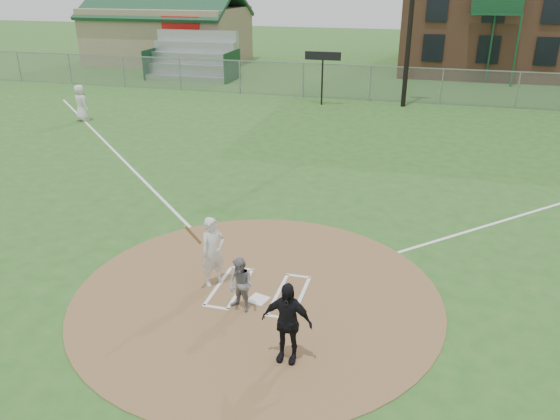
% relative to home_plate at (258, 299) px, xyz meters
% --- Properties ---
extents(ground, '(140.00, 140.00, 0.00)m').
position_rel_home_plate_xyz_m(ground, '(-0.09, 0.22, -0.03)').
color(ground, '#2A591E').
rests_on(ground, ground).
extents(dirt_circle, '(8.40, 8.40, 0.02)m').
position_rel_home_plate_xyz_m(dirt_circle, '(-0.09, 0.22, -0.02)').
color(dirt_circle, olive).
rests_on(dirt_circle, ground).
extents(home_plate, '(0.50, 0.50, 0.03)m').
position_rel_home_plate_xyz_m(home_plate, '(0.00, 0.00, 0.00)').
color(home_plate, white).
rests_on(home_plate, dirt_circle).
extents(foul_line_third, '(17.04, 17.04, 0.01)m').
position_rel_home_plate_xyz_m(foul_line_third, '(-9.09, 9.22, -0.03)').
color(foul_line_third, white).
rests_on(foul_line_third, ground).
extents(catcher, '(0.73, 0.66, 1.24)m').
position_rel_home_plate_xyz_m(catcher, '(-0.24, -0.46, 0.61)').
color(catcher, gray).
rests_on(catcher, dirt_circle).
extents(umpire, '(0.98, 0.43, 1.65)m').
position_rel_home_plate_xyz_m(umpire, '(1.13, -1.80, 0.81)').
color(umpire, black).
rests_on(umpire, dirt_circle).
extents(ondeck_player, '(1.04, 0.91, 1.80)m').
position_rel_home_plate_xyz_m(ondeck_player, '(-13.52, 13.59, 0.87)').
color(ondeck_player, silver).
rests_on(ondeck_player, ground).
extents(batters_boxes, '(2.08, 1.88, 0.01)m').
position_rel_home_plate_xyz_m(batters_boxes, '(-0.09, 0.37, -0.01)').
color(batters_boxes, white).
rests_on(batters_boxes, dirt_circle).
extents(batter_at_plate, '(0.73, 1.07, 1.78)m').
position_rel_home_plate_xyz_m(batter_at_plate, '(-1.22, 0.43, 0.84)').
color(batter_at_plate, silver).
rests_on(batter_at_plate, dirt_circle).
extents(outfield_fence, '(56.08, 0.08, 2.03)m').
position_rel_home_plate_xyz_m(outfield_fence, '(-0.09, 22.22, 0.98)').
color(outfield_fence, slate).
rests_on(outfield_fence, ground).
extents(bleachers, '(6.08, 3.20, 3.20)m').
position_rel_home_plate_xyz_m(bleachers, '(-13.09, 26.42, 1.56)').
color(bleachers, '#B7BABF').
rests_on(bleachers, ground).
extents(clubhouse, '(12.20, 8.71, 6.23)m').
position_rel_home_plate_xyz_m(clubhouse, '(-18.09, 33.22, 2.36)').
color(clubhouse, tan).
rests_on(clubhouse, ground).
extents(scoreboard_sign, '(2.00, 0.10, 2.93)m').
position_rel_home_plate_xyz_m(scoreboard_sign, '(-2.59, 20.42, 2.35)').
color(scoreboard_sign, black).
rests_on(scoreboard_sign, ground).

